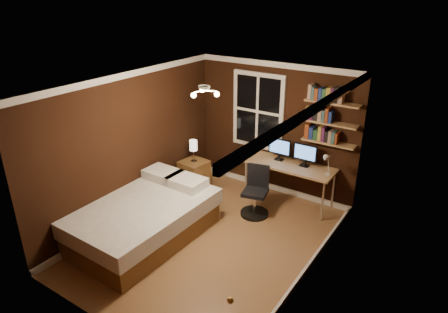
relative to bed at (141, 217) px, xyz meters
The scene contains 24 objects.
floor 1.17m from the bed, 26.66° to the left, with size 4.20×4.20×0.00m, color brown.
wall_back 2.94m from the bed, 68.99° to the left, with size 3.20×0.04×2.50m, color black.
wall_left 1.21m from the bed, 140.13° to the left, with size 0.04×4.20×2.50m, color black.
wall_right 2.80m from the bed, 10.92° to the left, with size 0.04×4.20×2.50m, color black.
ceiling 2.44m from the bed, 26.66° to the left, with size 3.20×4.20×0.02m, color white.
window 2.92m from the bed, 75.80° to the left, with size 1.06×0.06×1.46m, color white.
door 2.88m from the bed, 22.04° to the right, with size 0.03×0.82×2.05m, color black, non-canonical shape.
door_knob 2.96m from the bed, 27.87° to the right, with size 0.06×0.06×0.06m, color #C88A3A.
ceiling_fixture 2.33m from the bed, 21.90° to the left, with size 0.44×0.44×0.18m, color beige, non-canonical shape.
bookshelf_lower 3.37m from the bed, 50.04° to the left, with size 0.92×0.22×0.03m, color tan.
books_row_lower 3.40m from the bed, 50.04° to the left, with size 0.54×0.16×0.23m, color maroon, non-canonical shape.
bookshelf_middle 3.48m from the bed, 50.04° to the left, with size 0.92×0.22×0.03m, color tan.
books_row_middle 3.53m from the bed, 50.04° to the left, with size 0.42×0.16×0.23m, color navy, non-canonical shape.
bookshelf_upper 3.62m from the bed, 50.04° to the left, with size 0.92×0.22×0.03m, color tan.
books_row_upper 3.68m from the bed, 50.04° to the left, with size 0.54×0.16×0.23m, color #214E2D, non-canonical shape.
bed is the anchor object (origin of this frame).
nightstand 1.76m from the bed, 98.91° to the left, with size 0.47×0.47×0.59m, color brown.
bedside_lamp 1.83m from the bed, 98.91° to the left, with size 0.15×0.15×0.43m, color white, non-canonical shape.
radiator 2.58m from the bed, 75.21° to the left, with size 0.37×0.13×0.56m, color silver.
desk 2.75m from the bed, 56.72° to the left, with size 1.61×0.60×0.77m.
monitor_left 2.74m from the bed, 62.44° to the left, with size 0.43×0.12×0.41m, color black, non-canonical shape.
monitor_right 2.99m from the bed, 53.79° to the left, with size 0.43×0.12×0.41m, color black, non-canonical shape.
desk_lamp 3.16m from the bed, 44.80° to the left, with size 0.14×0.32×0.44m, color silver, non-canonical shape.
office_chair 1.98m from the bed, 53.13° to the left, with size 0.49×0.49×0.90m.
Camera 1 is at (3.11, -4.30, 3.72)m, focal length 32.00 mm.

